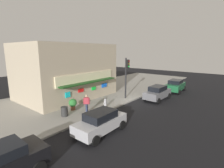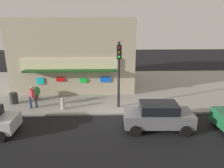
% 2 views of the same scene
% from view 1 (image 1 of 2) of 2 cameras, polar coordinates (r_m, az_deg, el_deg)
% --- Properties ---
extents(ground_plane, '(65.04, 65.04, 0.00)m').
position_cam_1_polar(ground_plane, '(19.51, 7.02, -5.84)').
color(ground_plane, black).
extents(sidewalk, '(43.36, 12.12, 0.14)m').
position_cam_1_polar(sidewalk, '(23.12, -5.84, -2.92)').
color(sidewalk, gray).
rests_on(sidewalk, ground_plane).
extents(corner_building, '(10.53, 8.17, 6.36)m').
position_cam_1_polar(corner_building, '(21.26, -15.24, 4.40)').
color(corner_building, tan).
rests_on(corner_building, sidewalk).
extents(traffic_light, '(0.32, 0.58, 4.76)m').
position_cam_1_polar(traffic_light, '(19.56, 4.98, 3.86)').
color(traffic_light, black).
rests_on(traffic_light, sidewalk).
extents(fire_hydrant, '(0.50, 0.26, 0.89)m').
position_cam_1_polar(fire_hydrant, '(16.88, -2.31, -6.46)').
color(fire_hydrant, '#B2B2B7').
rests_on(fire_hydrant, sidewalk).
extents(trash_can, '(0.58, 0.58, 0.84)m').
position_cam_1_polar(trash_can, '(15.21, -15.85, -8.96)').
color(trash_can, '#2D2D2D').
rests_on(trash_can, sidewalk).
extents(pedestrian, '(0.53, 0.50, 1.67)m').
position_cam_1_polar(pedestrian, '(15.44, -8.62, -6.37)').
color(pedestrian, navy).
rests_on(pedestrian, sidewalk).
extents(potted_plant_by_doorway, '(0.77, 0.77, 1.09)m').
position_cam_1_polar(potted_plant_by_doorway, '(16.48, -13.19, -6.45)').
color(potted_plant_by_doorway, brown).
rests_on(potted_plant_by_doorway, sidewalk).
extents(parked_car_grey, '(4.10, 2.03, 1.65)m').
position_cam_1_polar(parked_car_grey, '(20.50, 15.18, -2.87)').
color(parked_car_grey, slate).
rests_on(parked_car_grey, ground_plane).
extents(parked_car_silver, '(4.05, 1.94, 1.59)m').
position_cam_1_polar(parked_car_silver, '(12.04, -3.88, -12.71)').
color(parked_car_silver, '#B7B7BC').
rests_on(parked_car_silver, ground_plane).
extents(parked_car_green, '(4.15, 2.24, 1.68)m').
position_cam_1_polar(parked_car_green, '(25.40, 20.72, -0.47)').
color(parked_car_green, '#1E6038').
rests_on(parked_car_green, ground_plane).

